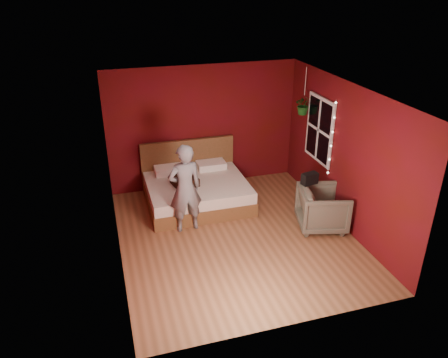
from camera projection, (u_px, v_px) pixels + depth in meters
floor at (236, 236)px, 7.75m from camera, size 4.50×4.50×0.00m
room_walls at (237, 148)px, 7.02m from camera, size 4.04×4.54×2.62m
window at (319, 130)px, 8.38m from camera, size 0.05×0.97×1.27m
fairy_lights at (332, 139)px, 7.92m from camera, size 0.04×0.04×1.45m
bed at (196, 189)px, 8.79m from camera, size 1.98×1.68×1.09m
person at (185, 189)px, 7.63m from camera, size 0.64×0.46×1.64m
armchair at (323, 208)px, 7.87m from camera, size 1.03×1.01×0.77m
handbag at (310, 179)px, 7.87m from camera, size 0.32×0.20×0.21m
throw_pillow at (185, 181)px, 8.48m from camera, size 0.53×0.53×0.16m
hanging_plant at (304, 105)px, 8.65m from camera, size 0.41×0.37×0.94m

